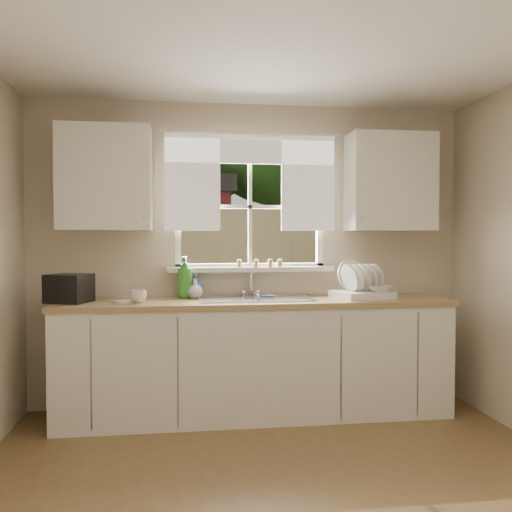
{
  "coord_description": "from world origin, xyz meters",
  "views": [
    {
      "loc": [
        -0.57,
        -2.49,
        1.4
      ],
      "look_at": [
        0.0,
        1.65,
        1.25
      ],
      "focal_mm": 38.0,
      "sensor_mm": 36.0,
      "label": 1
    }
  ],
  "objects": [
    {
      "name": "room_walls",
      "position": [
        0.0,
        -0.07,
        1.24
      ],
      "size": [
        3.62,
        4.02,
        2.5
      ],
      "color": "beige",
      "rests_on": "ground"
    },
    {
      "name": "window",
      "position": [
        0.0,
        2.0,
        1.49
      ],
      "size": [
        1.38,
        0.16,
        1.06
      ],
      "color": "white",
      "rests_on": "room_walls"
    },
    {
      "name": "curtains",
      "position": [
        0.0,
        1.95,
        1.93
      ],
      "size": [
        1.5,
        0.03,
        0.81
      ],
      "color": "white",
      "rests_on": "room_walls"
    },
    {
      "name": "base_cabinets",
      "position": [
        0.0,
        1.68,
        0.43
      ],
      "size": [
        3.0,
        0.62,
        0.87
      ],
      "primitive_type": "cube",
      "color": "silver",
      "rests_on": "ground"
    },
    {
      "name": "countertop",
      "position": [
        0.0,
        1.68,
        0.89
      ],
      "size": [
        3.04,
        0.65,
        0.04
      ],
      "primitive_type": "cube",
      "color": "#A78453",
      "rests_on": "base_cabinets"
    },
    {
      "name": "upper_cabinet_left",
      "position": [
        -1.15,
        1.82,
        1.85
      ],
      "size": [
        0.7,
        0.33,
        0.8
      ],
      "primitive_type": "cube",
      "color": "silver",
      "rests_on": "room_walls"
    },
    {
      "name": "upper_cabinet_right",
      "position": [
        1.15,
        1.82,
        1.85
      ],
      "size": [
        0.7,
        0.33,
        0.8
      ],
      "primitive_type": "cube",
      "color": "silver",
      "rests_on": "room_walls"
    },
    {
      "name": "wall_outlet",
      "position": [
        0.88,
        1.99,
        1.08
      ],
      "size": [
        0.08,
        0.01,
        0.12
      ],
      "primitive_type": "cube",
      "color": "beige",
      "rests_on": "room_walls"
    },
    {
      "name": "sill_jars",
      "position": [
        0.08,
        1.94,
        1.18
      ],
      "size": [
        0.38,
        0.04,
        0.06
      ],
      "color": "brown",
      "rests_on": "window"
    },
    {
      "name": "backyard",
      "position": [
        0.58,
        8.42,
        3.46
      ],
      "size": [
        20.0,
        10.0,
        6.13
      ],
      "color": "#335421",
      "rests_on": "ground"
    },
    {
      "name": "sink",
      "position": [
        0.0,
        1.71,
        0.84
      ],
      "size": [
        0.88,
        0.52,
        0.4
      ],
      "color": "#B7B7BC",
      "rests_on": "countertop"
    },
    {
      "name": "dish_rack",
      "position": [
        0.85,
        1.65,
        0.99
      ],
      "size": [
        0.51,
        0.43,
        0.31
      ],
      "color": "white",
      "rests_on": "countertop"
    },
    {
      "name": "bowl",
      "position": [
        0.97,
        1.6,
        0.99
      ],
      "size": [
        0.26,
        0.26,
        0.05
      ],
      "primitive_type": "imported",
      "rotation": [
        0.0,
        0.0,
        0.3
      ],
      "color": "white",
      "rests_on": "dish_rack"
    },
    {
      "name": "soap_bottle_a",
      "position": [
        -0.55,
        1.85,
        1.08
      ],
      "size": [
        0.16,
        0.16,
        0.33
      ],
      "primitive_type": "imported",
      "rotation": [
        0.0,
        0.0,
        -0.26
      ],
      "color": "#31852B",
      "rests_on": "countertop"
    },
    {
      "name": "soap_bottle_b",
      "position": [
        -0.46,
        1.87,
        1.01
      ],
      "size": [
        0.11,
        0.11,
        0.19
      ],
      "primitive_type": "imported",
      "rotation": [
        0.0,
        0.0,
        -0.32
      ],
      "color": "#3161B8",
      "rests_on": "countertop"
    },
    {
      "name": "soap_bottle_c",
      "position": [
        -0.47,
        1.81,
        0.99
      ],
      "size": [
        0.16,
        0.16,
        0.15
      ],
      "primitive_type": "imported",
      "rotation": [
        0.0,
        0.0,
        -0.39
      ],
      "color": "beige",
      "rests_on": "countertop"
    },
    {
      "name": "saucer",
      "position": [
        -0.98,
        1.63,
        0.92
      ],
      "size": [
        0.2,
        0.2,
        0.01
      ],
      "primitive_type": "cylinder",
      "color": "beige",
      "rests_on": "countertop"
    },
    {
      "name": "cup",
      "position": [
        -0.89,
        1.57,
        0.96
      ],
      "size": [
        0.15,
        0.15,
        0.1
      ],
      "primitive_type": "imported",
      "rotation": [
        0.0,
        0.0,
        0.28
      ],
      "color": "silver",
      "rests_on": "countertop"
    },
    {
      "name": "black_appliance",
      "position": [
        -1.4,
        1.67,
        1.02
      ],
      "size": [
        0.36,
        0.34,
        0.21
      ],
      "primitive_type": "cube",
      "rotation": [
        0.0,
        0.0,
        -0.38
      ],
      "color": "black",
      "rests_on": "countertop"
    }
  ]
}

